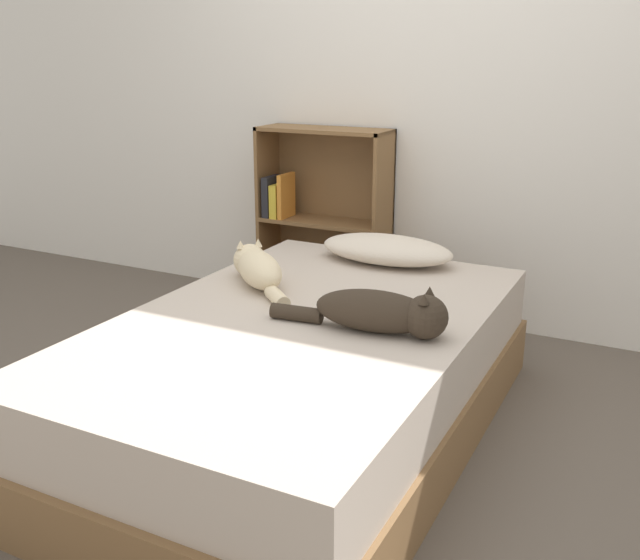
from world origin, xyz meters
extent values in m
plane|color=brown|center=(0.00, 0.00, 0.00)|extent=(8.00, 8.00, 0.00)
cube|color=white|center=(0.00, 1.45, 1.25)|extent=(8.00, 0.06, 2.50)
cube|color=brown|center=(0.00, 0.00, 0.11)|extent=(1.24, 1.98, 0.23)
cube|color=#C1B2A3|center=(0.00, 0.00, 0.35)|extent=(1.20, 1.92, 0.24)
ellipsoid|color=beige|center=(0.01, 0.80, 0.53)|extent=(0.62, 0.32, 0.12)
ellipsoid|color=beige|center=(-0.32, 0.24, 0.54)|extent=(0.36, 0.35, 0.14)
sphere|color=beige|center=(-0.43, 0.34, 0.54)|extent=(0.14, 0.14, 0.14)
cone|color=beige|center=(-0.46, 0.31, 0.61)|extent=(0.04, 0.04, 0.03)
cone|color=beige|center=(-0.41, 0.37, 0.61)|extent=(0.04, 0.04, 0.03)
cylinder|color=beige|center=(-0.15, 0.08, 0.50)|extent=(0.15, 0.15, 0.06)
ellipsoid|color=#33281E|center=(0.28, 0.00, 0.54)|extent=(0.43, 0.20, 0.15)
sphere|color=#33281E|center=(0.46, 0.02, 0.54)|extent=(0.15, 0.15, 0.15)
cone|color=#33281E|center=(0.46, 0.06, 0.62)|extent=(0.04, 0.04, 0.03)
cone|color=#33281E|center=(0.47, -0.02, 0.62)|extent=(0.04, 0.04, 0.03)
cylinder|color=#33281E|center=(0.00, -0.03, 0.50)|extent=(0.19, 0.08, 0.06)
cube|color=brown|center=(-0.90, 1.28, 0.50)|extent=(0.02, 0.26, 1.00)
cube|color=brown|center=(-0.21, 1.28, 0.50)|extent=(0.02, 0.26, 1.00)
cube|color=brown|center=(-0.56, 1.28, 0.01)|extent=(0.72, 0.26, 0.02)
cube|color=brown|center=(-0.56, 1.28, 0.99)|extent=(0.72, 0.26, 0.02)
cube|color=brown|center=(-0.56, 1.28, 0.50)|extent=(0.68, 0.26, 0.02)
cube|color=brown|center=(-0.56, 1.40, 0.50)|extent=(0.72, 0.02, 1.00)
cube|color=#232328|center=(-0.86, 1.24, 0.62)|extent=(0.04, 0.16, 0.22)
cube|color=gold|center=(-0.81, 1.24, 0.60)|extent=(0.04, 0.16, 0.18)
cube|color=orange|center=(-0.77, 1.24, 0.63)|extent=(0.02, 0.16, 0.24)
camera|label=1|loc=(1.15, -2.11, 1.38)|focal=40.00mm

